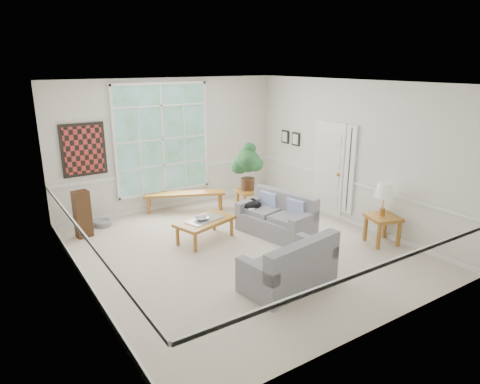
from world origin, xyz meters
name	(u,v)px	position (x,y,z in m)	size (l,w,h in m)	color
floor	(241,250)	(0.00, 0.00, -0.01)	(5.50, 6.00, 0.01)	beige
ceiling	(242,83)	(0.00, 0.00, 3.00)	(5.50, 6.00, 0.02)	white
wall_back	(170,145)	(0.00, 3.00, 1.50)	(5.50, 0.02, 3.00)	silver
wall_front	(380,223)	(0.00, -3.00, 1.50)	(5.50, 0.02, 3.00)	silver
wall_left	(79,197)	(-2.75, 0.00, 1.50)	(0.02, 6.00, 3.00)	silver
wall_right	(351,153)	(2.75, 0.00, 1.50)	(0.02, 6.00, 3.00)	silver
window_back	(162,139)	(-0.20, 2.96, 1.65)	(2.30, 0.08, 2.40)	white
entry_door	(328,169)	(2.71, 0.60, 1.05)	(0.08, 0.90, 2.10)	white
door_sidelight	(350,170)	(2.71, -0.03, 1.15)	(0.08, 0.26, 1.90)	white
wall_art	(84,150)	(-1.95, 2.95, 1.60)	(0.90, 0.06, 1.10)	#5A1E1A
wall_frame_near	(295,139)	(2.71, 1.75, 1.55)	(0.04, 0.26, 0.32)	black
wall_frame_far	(285,137)	(2.71, 2.15, 1.55)	(0.04, 0.26, 0.32)	black
loveseat_right	(276,215)	(0.99, 0.26, 0.41)	(0.79, 1.53, 0.83)	gray
loveseat_front	(289,261)	(-0.11, -1.48, 0.41)	(1.50, 0.78, 0.81)	gray
coffee_table	(205,230)	(-0.35, 0.75, 0.21)	(1.14, 0.62, 0.43)	#945F1F
pewter_bowl	(202,218)	(-0.41, 0.76, 0.47)	(0.32, 0.32, 0.08)	#949499
window_bench	(185,202)	(0.10, 2.55, 0.22)	(1.86, 0.36, 0.43)	#945F1F
end_table	(250,201)	(1.27, 1.57, 0.28)	(0.56, 0.56, 0.56)	#945F1F
houseplant	(248,167)	(1.23, 1.61, 1.10)	(0.62, 0.62, 1.07)	#23542A
side_table	(382,230)	(2.40, -1.22, 0.28)	(0.54, 0.54, 0.55)	#945F1F
table_lamp	(384,199)	(2.42, -1.17, 0.87)	(0.37, 0.37, 0.63)	silver
pet_bed	(103,223)	(-1.79, 2.62, 0.06)	(0.39, 0.39, 0.12)	gray
floor_speaker	(82,214)	(-2.27, 2.24, 0.47)	(0.29, 0.23, 0.94)	#382111
cat	(253,205)	(0.79, 0.77, 0.51)	(0.39, 0.27, 0.18)	black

